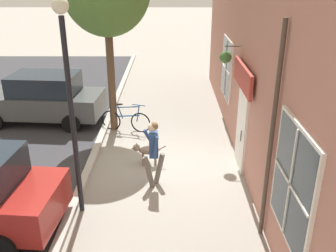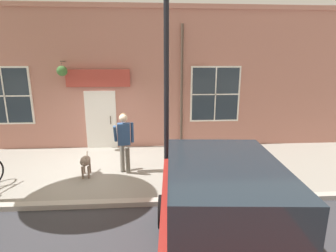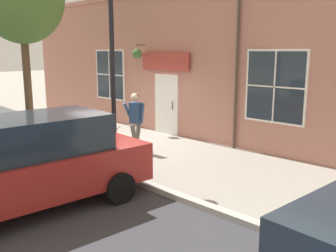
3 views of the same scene
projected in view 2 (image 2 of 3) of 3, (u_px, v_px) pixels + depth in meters
ground_plane at (94, 171)px, 7.67m from camera, size 90.00×90.00×0.00m
storefront_facade at (103, 79)px, 9.35m from camera, size 0.95×18.00×5.01m
pedestrian_walking at (124, 137)px, 7.31m from camera, size 0.57×0.55×1.74m
dog_on_leash at (85, 162)px, 7.16m from camera, size 0.98×0.33×0.67m
parked_car_mid_block at (224, 226)px, 3.63m from camera, size 4.42×2.18×1.75m
street_lamp at (166, 64)px, 5.34m from camera, size 0.32×0.32×4.64m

